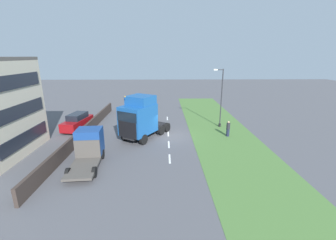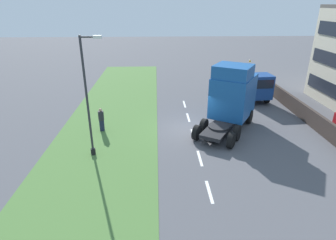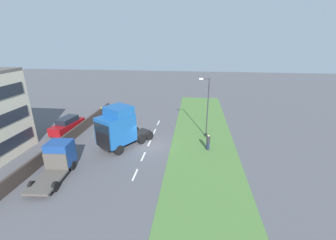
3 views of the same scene
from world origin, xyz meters
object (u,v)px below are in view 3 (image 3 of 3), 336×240
at_px(lamp_post, 207,110).
at_px(pedestrian, 208,142).
at_px(flatbed_truck, 58,158).
at_px(parked_car, 68,125).
at_px(lorry_cab, 118,128).

height_order(lamp_post, pedestrian, lamp_post).
height_order(flatbed_truck, lamp_post, lamp_post).
relative_size(lamp_post, pedestrian, 4.08).
bearing_deg(parked_car, lorry_cab, 165.49).
bearing_deg(lorry_cab, pedestrian, -144.53).
distance_m(lamp_post, pedestrian, 4.23).
xyz_separation_m(flatbed_truck, pedestrian, (-13.09, -5.80, -0.57)).
distance_m(flatbed_truck, pedestrian, 14.33).
bearing_deg(pedestrian, lamp_post, -87.59).
bearing_deg(pedestrian, parked_car, -9.14).
height_order(flatbed_truck, parked_car, flatbed_truck).
bearing_deg(lamp_post, flatbed_truck, 35.50).
bearing_deg(lamp_post, parked_car, 2.24).
relative_size(parked_car, lamp_post, 0.70).
xyz_separation_m(flatbed_truck, parked_car, (4.11, -8.57, -0.46)).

